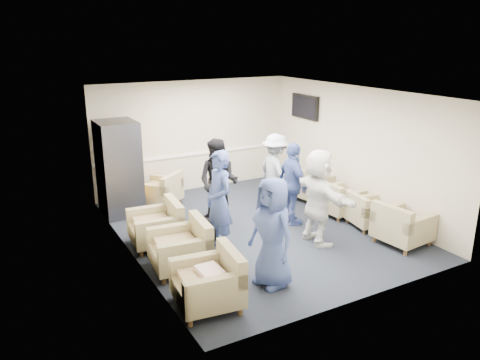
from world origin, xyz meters
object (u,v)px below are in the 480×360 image
person_back_right (276,171)px  armchair_left_near (211,284)px  armchair_right_midfar (338,201)px  person_mid_right (292,184)px  armchair_right_far (309,186)px  vending_machine (119,168)px  armchair_left_far (159,227)px  armchair_corner (161,192)px  armchair_right_near (401,227)px  person_mid_left (219,201)px  person_front_left (272,233)px  armchair_right_midnear (367,213)px  armchair_left_mid (183,249)px  person_front_right (319,197)px  person_back_left (219,182)px

person_back_right → armchair_left_near: bearing=135.3°
armchair_right_midfar → person_mid_right: 1.27m
armchair_left_near → person_back_right: 4.29m
armchair_right_far → vending_machine: size_ratio=0.46×
armchair_left_far → armchair_corner: size_ratio=0.82×
armchair_right_near → armchair_right_midfar: 1.74m
vending_machine → person_back_right: bearing=-22.4°
armchair_right_midfar → person_back_right: person_back_right is taller
armchair_left_near → person_mid_left: 1.95m
person_front_left → armchair_right_midnear: bearing=99.7°
armchair_left_mid → armchair_corner: armchair_left_mid is taller
armchair_left_near → person_mid_left: (0.94, 1.62, 0.56)m
person_back_right → person_mid_right: (-0.25, -1.00, 0.01)m
person_mid_left → person_front_right: bearing=69.2°
person_front_left → person_back_left: bearing=162.0°
vending_machine → armchair_left_mid: bearing=-86.5°
vending_machine → person_back_left: size_ratio=1.14×
armchair_corner → person_front_right: bearing=80.9°
armchair_right_midnear → person_mid_left: (-3.07, 0.49, 0.61)m
vending_machine → person_front_left: bearing=-74.1°
vending_machine → person_back_right: vending_machine is taller
person_front_left → person_mid_left: person_mid_left is taller
armchair_left_mid → armchair_right_midnear: 3.93m
armchair_right_far → person_back_right: size_ratio=0.56×
armchair_right_near → person_mid_left: size_ratio=0.51×
armchair_left_mid → person_back_left: person_back_left is taller
armchair_left_far → person_back_right: bearing=107.9°
armchair_left_near → armchair_corner: 4.35m
person_mid_left → person_back_right: size_ratio=1.09×
person_back_left → armchair_right_midnear: bearing=15.1°
armchair_left_far → armchair_corner: bearing=164.0°
vending_machine → person_front_right: (2.77, -3.27, -0.12)m
armchair_left_far → person_mid_right: 2.79m
person_mid_right → person_mid_left: bearing=108.2°
armchair_left_mid → vending_machine: (-0.19, 3.07, 0.65)m
vending_machine → armchair_right_midfar: bearing=-30.4°
armchair_left_near → person_mid_right: size_ratio=0.58×
armchair_right_far → armchair_corner: (-3.20, 1.24, -0.00)m
person_front_left → person_front_right: person_front_right is taller
armchair_right_midnear → armchair_right_midfar: bearing=15.5°
armchair_left_near → armchair_right_far: size_ratio=1.06×
person_front_left → vending_machine: bearing=-173.5°
person_mid_left → person_mid_right: person_mid_left is taller
person_back_right → vending_machine: bearing=68.0°
armchair_left_far → armchair_right_midfar: armchair_left_far is taller
armchair_left_mid → armchair_left_near: bearing=2.3°
armchair_right_midnear → person_back_right: (-0.99, 1.88, 0.54)m
armchair_right_near → person_back_left: size_ratio=0.53×
person_front_right → person_back_right: bearing=-6.1°
armchair_left_far → person_back_right: 3.09m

